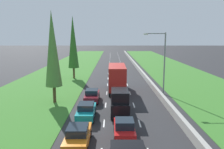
# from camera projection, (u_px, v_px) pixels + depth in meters

# --- Properties ---
(ground_plane) EXTENTS (300.00, 300.00, 0.00)m
(ground_plane) POSITION_uv_depth(u_px,v_px,m) (115.00, 68.00, 60.75)
(ground_plane) COLOR #28282B
(ground_plane) RESTS_ON ground
(grass_verge_left) EXTENTS (14.00, 140.00, 0.04)m
(grass_verge_left) POSITION_uv_depth(u_px,v_px,m) (68.00, 68.00, 60.73)
(grass_verge_left) COLOR #387528
(grass_verge_left) RESTS_ON ground
(grass_verge_right) EXTENTS (14.00, 140.00, 0.04)m
(grass_verge_right) POSITION_uv_depth(u_px,v_px,m) (169.00, 68.00, 60.77)
(grass_verge_right) COLOR #387528
(grass_verge_right) RESTS_ON ground
(median_barrier) EXTENTS (0.44, 120.00, 0.85)m
(median_barrier) POSITION_uv_depth(u_px,v_px,m) (136.00, 67.00, 60.69)
(median_barrier) COLOR #9E9B93
(median_barrier) RESTS_ON ground
(lane_markings) EXTENTS (3.64, 116.00, 0.01)m
(lane_markings) POSITION_uv_depth(u_px,v_px,m) (115.00, 68.00, 60.75)
(lane_markings) COLOR white
(lane_markings) RESTS_ON ground
(red_hatchback_centre_lane) EXTENTS (1.74, 3.90, 1.72)m
(red_hatchback_centre_lane) POSITION_uv_depth(u_px,v_px,m) (124.00, 129.00, 18.92)
(red_hatchback_centre_lane) COLOR red
(red_hatchback_centre_lane) RESTS_ON ground
(orange_sedan_left_lane) EXTENTS (1.82, 4.50, 1.64)m
(orange_sedan_left_lane) POSITION_uv_depth(u_px,v_px,m) (78.00, 136.00, 17.65)
(orange_sedan_left_lane) COLOR orange
(orange_sedan_left_lane) RESTS_ON ground
(black_van_centre_lane_third) EXTENTS (1.96, 4.90, 2.82)m
(black_van_centre_lane_third) POSITION_uv_depth(u_px,v_px,m) (119.00, 102.00, 24.53)
(black_van_centre_lane_third) COLOR black
(black_van_centre_lane_third) RESTS_ON ground
(teal_sedan_left_lane) EXTENTS (1.82, 4.50, 1.64)m
(teal_sedan_left_lane) POSITION_uv_depth(u_px,v_px,m) (86.00, 111.00, 23.58)
(teal_sedan_left_lane) COLOR teal
(teal_sedan_left_lane) RESTS_ON ground
(red_box_truck_centre_lane) EXTENTS (2.46, 9.40, 4.18)m
(red_box_truck_centre_lane) POSITION_uv_depth(u_px,v_px,m) (117.00, 78.00, 34.75)
(red_box_truck_centre_lane) COLOR black
(red_box_truck_centre_lane) RESTS_ON ground
(maroon_sedan_left_lane) EXTENTS (1.82, 4.50, 1.64)m
(maroon_sedan_left_lane) POSITION_uv_depth(u_px,v_px,m) (92.00, 95.00, 29.70)
(maroon_sedan_left_lane) COLOR maroon
(maroon_sedan_left_lane) RESTS_ON ground
(poplar_tree_second) EXTENTS (2.09, 2.09, 11.66)m
(poplar_tree_second) POSITION_uv_depth(u_px,v_px,m) (52.00, 49.00, 28.18)
(poplar_tree_second) COLOR #4C3823
(poplar_tree_second) RESTS_ON ground
(poplar_tree_third) EXTENTS (2.11, 2.11, 12.50)m
(poplar_tree_third) POSITION_uv_depth(u_px,v_px,m) (73.00, 42.00, 44.93)
(poplar_tree_third) COLOR #4C3823
(poplar_tree_third) RESTS_ON ground
(street_light_mast) EXTENTS (3.20, 0.28, 9.00)m
(street_light_mast) POSITION_uv_depth(u_px,v_px,m) (162.00, 59.00, 32.74)
(street_light_mast) COLOR gray
(street_light_mast) RESTS_ON ground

